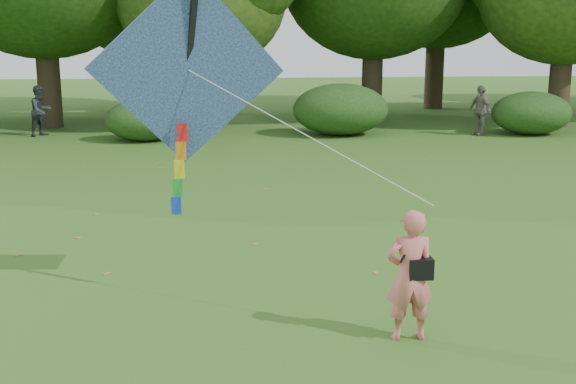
{
  "coord_description": "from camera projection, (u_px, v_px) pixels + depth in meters",
  "views": [
    {
      "loc": [
        -1.31,
        -8.08,
        3.79
      ],
      "look_at": [
        -0.38,
        2.0,
        1.5
      ],
      "focal_mm": 45.0,
      "sensor_mm": 36.0,
      "label": 1
    }
  ],
  "objects": [
    {
      "name": "bystander_right",
      "position": [
        480.0,
        110.0,
        26.19
      ],
      "size": [
        0.79,
        1.16,
        1.83
      ],
      "primitive_type": "imported",
      "rotation": [
        0.0,
        0.0,
        -1.21
      ],
      "color": "slate",
      "rests_on": "ground"
    },
    {
      "name": "ground",
      "position": [
        334.0,
        347.0,
        8.8
      ],
      "size": [
        100.0,
        100.0,
        0.0
      ],
      "primitive_type": "plane",
      "color": "#265114",
      "rests_on": "ground"
    },
    {
      "name": "bystander_left",
      "position": [
        41.0,
        111.0,
        26.02
      ],
      "size": [
        1.07,
        1.12,
        1.82
      ],
      "primitive_type": "imported",
      "rotation": [
        0.0,
        0.0,
        0.96
      ],
      "color": "#272D35",
      "rests_on": "ground"
    },
    {
      "name": "crossbody_bag",
      "position": [
        420.0,
        267.0,
        8.82
      ],
      "size": [
        0.43,
        0.2,
        0.69
      ],
      "color": "black",
      "rests_on": "ground"
    },
    {
      "name": "flying_kite",
      "position": [
        188.0,
        73.0,
        9.78
      ],
      "size": [
        4.29,
        2.22,
        3.35
      ],
      "color": "#284BAD",
      "rests_on": "ground"
    },
    {
      "name": "fallen_leaves",
      "position": [
        177.0,
        246.0,
        12.9
      ],
      "size": [
        7.44,
        14.87,
        0.01
      ],
      "color": "olive",
      "rests_on": "ground"
    },
    {
      "name": "man_kite_flyer",
      "position": [
        410.0,
        275.0,
        8.86
      ],
      "size": [
        0.62,
        0.41,
        1.67
      ],
      "primitive_type": "imported",
      "rotation": [
        0.0,
        0.0,
        3.16
      ],
      "color": "#DE6D68",
      "rests_on": "ground"
    },
    {
      "name": "shrub_band",
      "position": [
        238.0,
        114.0,
        25.64
      ],
      "size": [
        39.15,
        3.22,
        1.88
      ],
      "color": "#264919",
      "rests_on": "ground"
    }
  ]
}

